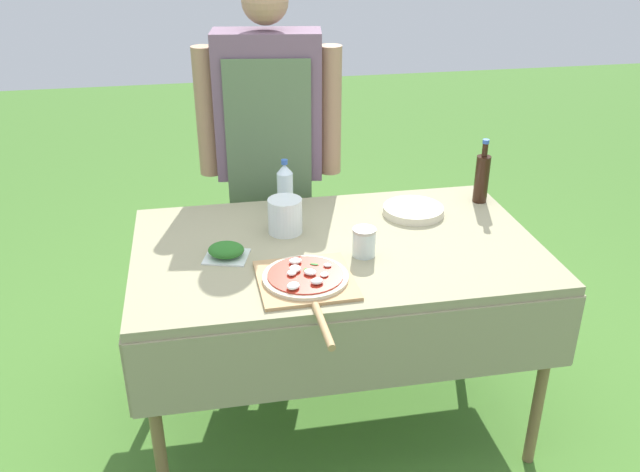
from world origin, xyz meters
name	(u,v)px	position (x,y,z in m)	size (l,w,h in m)	color
ground_plane	(335,414)	(0.00, 0.00, 0.00)	(12.00, 12.00, 0.00)	#477A2D
prep_table	(337,263)	(0.00, 0.00, 0.73)	(1.51, 0.92, 0.81)	gray
person_cook	(270,141)	(-0.16, 0.68, 1.00)	(0.63, 0.26, 1.69)	#333D56
pizza_on_peel	(306,280)	(-0.16, -0.26, 0.82)	(0.33, 0.56, 0.05)	tan
oil_bottle	(482,177)	(0.68, 0.28, 0.92)	(0.06, 0.06, 0.27)	black
water_bottle	(285,187)	(-0.15, 0.34, 0.91)	(0.07, 0.07, 0.22)	silver
herb_container	(226,251)	(-0.41, -0.03, 0.84)	(0.18, 0.17, 0.05)	silver
mixing_tub	(285,216)	(-0.17, 0.14, 0.88)	(0.13, 0.13, 0.14)	silver
plate_stack	(413,210)	(0.36, 0.21, 0.82)	(0.25, 0.25, 0.03)	beige
sauce_jar	(364,244)	(0.08, -0.10, 0.86)	(0.08, 0.08, 0.10)	silver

